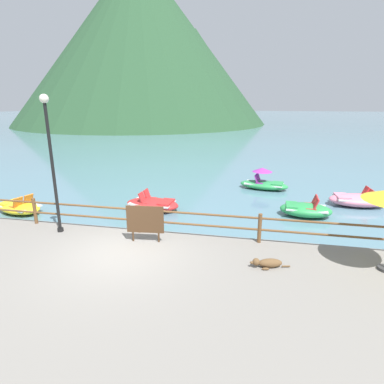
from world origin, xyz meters
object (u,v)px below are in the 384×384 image
(sign_board, at_px, (145,220))
(pedal_boat_4, at_px, (358,200))
(pedal_boat_0, at_px, (153,204))
(lamp_post, at_px, (51,153))
(pedal_boat_3, at_px, (19,207))
(dog_resting, at_px, (268,263))
(pedal_boat_2, at_px, (305,210))
(pedal_boat_1, at_px, (264,183))

(sign_board, xyz_separation_m, pedal_boat_4, (7.97, 6.41, -0.84))
(sign_board, height_order, pedal_boat_4, sign_board)
(sign_board, distance_m, pedal_boat_0, 4.23)
(lamp_post, relative_size, pedal_boat_0, 1.80)
(sign_board, bearing_deg, pedal_boat_3, 159.37)
(lamp_post, relative_size, pedal_boat_3, 1.83)
(pedal_boat_4, bearing_deg, lamp_post, -150.73)
(dog_resting, xyz_separation_m, pedal_boat_0, (-4.85, 4.86, -0.25))
(pedal_boat_2, bearing_deg, lamp_post, -153.11)
(pedal_boat_0, relative_size, pedal_boat_2, 1.16)
(pedal_boat_4, bearing_deg, pedal_boat_2, -143.47)
(pedal_boat_0, height_order, pedal_boat_2, pedal_boat_2)
(dog_resting, relative_size, pedal_boat_3, 0.44)
(pedal_boat_3, bearing_deg, pedal_boat_2, 9.38)
(pedal_boat_3, bearing_deg, pedal_boat_4, 14.82)
(pedal_boat_3, bearing_deg, pedal_boat_1, 29.74)
(pedal_boat_3, bearing_deg, dog_resting, -18.01)
(dog_resting, distance_m, pedal_boat_1, 9.39)
(lamp_post, bearing_deg, pedal_boat_1, 50.31)
(pedal_boat_1, height_order, pedal_boat_4, pedal_boat_1)
(pedal_boat_0, xyz_separation_m, pedal_boat_3, (-5.60, -1.46, -0.03))
(sign_board, distance_m, pedal_boat_2, 7.13)
(lamp_post, height_order, sign_board, lamp_post)
(pedal_boat_0, distance_m, pedal_boat_2, 6.57)
(pedal_boat_0, bearing_deg, sign_board, -74.43)
(sign_board, bearing_deg, pedal_boat_4, 38.81)
(dog_resting, xyz_separation_m, pedal_boat_2, (1.70, 5.40, -0.23))
(pedal_boat_1, bearing_deg, lamp_post, -129.69)
(pedal_boat_2, bearing_deg, pedal_boat_3, -170.62)
(pedal_boat_1, bearing_deg, sign_board, -113.91)
(pedal_boat_0, distance_m, pedal_boat_1, 6.66)
(pedal_boat_1, relative_size, pedal_boat_4, 1.05)
(pedal_boat_0, distance_m, pedal_boat_3, 5.78)
(lamp_post, bearing_deg, dog_resting, -8.73)
(pedal_boat_0, height_order, pedal_boat_1, pedal_boat_1)
(pedal_boat_0, height_order, pedal_boat_3, pedal_boat_0)
(dog_resting, height_order, pedal_boat_1, pedal_boat_1)
(pedal_boat_2, xyz_separation_m, pedal_boat_3, (-12.14, -2.01, -0.05))
(pedal_boat_0, relative_size, pedal_boat_4, 0.95)
(lamp_post, height_order, pedal_boat_1, lamp_post)
(dog_resting, xyz_separation_m, pedal_boat_3, (-10.45, 3.40, -0.28))
(dog_resting, height_order, pedal_boat_3, pedal_boat_3)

